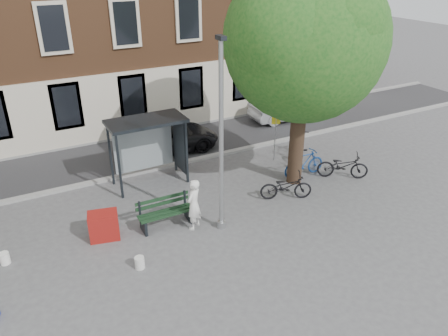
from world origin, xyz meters
name	(u,v)px	position (x,y,z in m)	size (l,w,h in m)	color
ground	(221,227)	(0.00, 0.00, 0.00)	(90.00, 90.00, 0.00)	#4C4C4F
road	(150,150)	(0.00, 7.00, 0.01)	(40.00, 4.00, 0.01)	#28282B
curb_near	(166,166)	(0.00, 5.00, 0.06)	(40.00, 0.25, 0.12)	gray
curb_far	(136,134)	(0.00, 9.00, 0.06)	(40.00, 0.25, 0.12)	gray
lamppost	(221,150)	(0.00, 0.00, 2.78)	(0.28, 0.35, 6.11)	#9EA0A3
tree_right	(308,34)	(4.01, 1.38, 5.62)	(5.76, 5.60, 8.20)	black
bus_shelter	(156,135)	(-0.61, 4.11, 1.92)	(2.85, 1.45, 2.62)	#1E2328
painter	(194,205)	(-0.78, 0.42, 0.87)	(0.63, 0.42, 1.74)	white
bench	(165,214)	(-1.54, 1.00, 0.43)	(1.83, 0.61, 0.94)	#1E2328
bike_a	(286,186)	(2.93, 0.56, 0.49)	(0.66, 1.88, 0.99)	black
bike_b	(304,163)	(4.64, 1.73, 0.55)	(0.52, 1.83, 1.10)	navy
bike_c	(343,166)	(5.87, 0.87, 0.52)	(0.69, 1.98, 1.04)	black
bike_d	(302,145)	(5.60, 3.15, 0.57)	(0.54, 1.89, 1.14)	black
car_dark	(168,137)	(0.80, 6.62, 0.63)	(2.08, 4.51, 1.25)	black
car_silver	(289,107)	(7.96, 7.43, 0.70)	(1.48, 4.25, 1.40)	#95989C
red_stand	(104,226)	(-3.50, 1.22, 0.45)	(0.90, 0.60, 0.90)	maroon
bucket_a	(111,229)	(-3.27, 1.35, 0.18)	(0.28, 0.28, 0.36)	silver
bucket_b	(140,263)	(-3.00, -0.70, 0.18)	(0.28, 0.28, 0.36)	silver
bucket_c	(5,258)	(-6.37, 1.32, 0.18)	(0.28, 0.28, 0.36)	white
notice_sign	(276,125)	(4.41, 3.50, 1.59)	(0.36, 0.15, 2.13)	#9EA0A3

